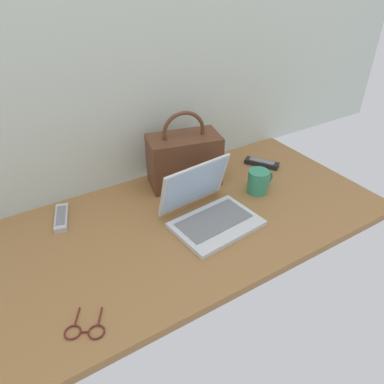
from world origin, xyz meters
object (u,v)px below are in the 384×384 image
(remote_control_far, at_px, (262,163))
(remote_control_near, at_px, (61,218))
(handbag, at_px, (184,159))
(coffee_mug, at_px, (258,181))
(eyeglasses, at_px, (85,331))
(laptop, at_px, (209,210))

(remote_control_far, bearing_deg, remote_control_near, 175.23)
(remote_control_near, xyz_separation_m, remote_control_far, (0.93, -0.08, 0.00))
(remote_control_far, xyz_separation_m, handbag, (-0.39, 0.07, 0.10))
(coffee_mug, height_order, remote_control_near, coffee_mug)
(remote_control_near, bearing_deg, eyeglasses, -98.83)
(remote_control_near, distance_m, eyeglasses, 0.53)
(remote_control_near, distance_m, remote_control_far, 0.93)
(handbag, bearing_deg, laptop, -102.40)
(eyeglasses, bearing_deg, coffee_mug, 18.53)
(remote_control_far, distance_m, eyeglasses, 1.10)
(coffee_mug, bearing_deg, laptop, -169.39)
(coffee_mug, bearing_deg, eyeglasses, -161.47)
(laptop, xyz_separation_m, coffee_mug, (0.29, 0.05, 0.00))
(remote_control_far, bearing_deg, handbag, 170.41)
(laptop, relative_size, coffee_mug, 2.59)
(laptop, distance_m, coffee_mug, 0.29)
(coffee_mug, relative_size, remote_control_far, 0.80)
(laptop, height_order, remote_control_near, laptop)
(eyeglasses, bearing_deg, remote_control_far, 23.85)
(eyeglasses, bearing_deg, handbag, 39.58)
(coffee_mug, bearing_deg, remote_control_far, 44.83)
(laptop, relative_size, remote_control_far, 2.06)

